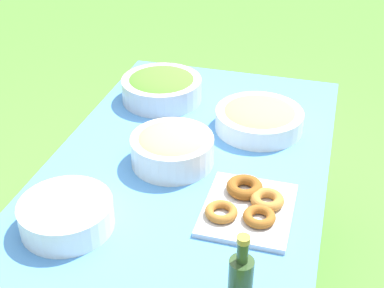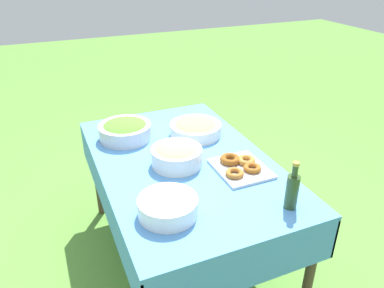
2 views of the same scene
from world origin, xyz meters
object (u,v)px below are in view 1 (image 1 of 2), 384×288
object	(u,v)px
salad_bowl	(162,87)
pasta_bowl	(172,147)
bread_bowl	(259,118)
olive_oil_bottle	(240,284)
donut_platter	(248,205)
plate_stack	(66,215)

from	to	relation	value
salad_bowl	pasta_bowl	size ratio (longest dim) A/B	1.16
salad_bowl	bread_bowl	size ratio (longest dim) A/B	1.00
pasta_bowl	olive_oil_bottle	distance (m)	0.66
olive_oil_bottle	bread_bowl	world-z (taller)	olive_oil_bottle
donut_platter	salad_bowl	bearing A→B (deg)	38.02
plate_stack	bread_bowl	size ratio (longest dim) A/B	0.83
pasta_bowl	plate_stack	bearing A→B (deg)	153.86
donut_platter	bread_bowl	world-z (taller)	bread_bowl
pasta_bowl	plate_stack	distance (m)	0.44
bread_bowl	plate_stack	bearing A→B (deg)	147.85
bread_bowl	olive_oil_bottle	bearing A→B (deg)	-173.39
donut_platter	plate_stack	world-z (taller)	plate_stack
plate_stack	olive_oil_bottle	world-z (taller)	olive_oil_bottle
pasta_bowl	plate_stack	world-z (taller)	pasta_bowl
olive_oil_bottle	bread_bowl	xyz separation A→B (m)	(0.86, 0.10, -0.05)
olive_oil_bottle	bread_bowl	size ratio (longest dim) A/B	0.73
plate_stack	donut_platter	bearing A→B (deg)	-66.56
pasta_bowl	donut_platter	world-z (taller)	pasta_bowl
salad_bowl	donut_platter	xyz separation A→B (m)	(-0.61, -0.47, -0.04)
bread_bowl	salad_bowl	bearing A→B (deg)	73.54
plate_stack	bread_bowl	bearing A→B (deg)	-32.15
pasta_bowl	donut_platter	xyz separation A→B (m)	(-0.18, -0.29, -0.04)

